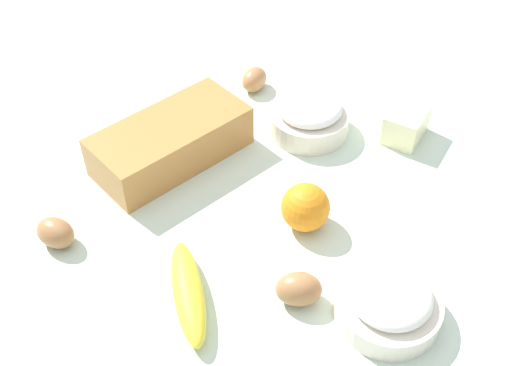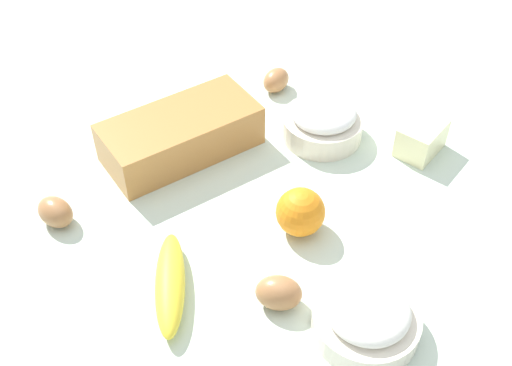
{
  "view_description": "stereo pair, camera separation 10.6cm",
  "coord_description": "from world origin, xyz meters",
  "px_view_note": "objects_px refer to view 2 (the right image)",
  "views": [
    {
      "loc": [
        -0.62,
        -0.44,
        0.78
      ],
      "look_at": [
        0.0,
        0.0,
        0.04
      ],
      "focal_mm": 44.88,
      "sensor_mm": 36.0,
      "label": 1
    },
    {
      "loc": [
        -0.56,
        -0.52,
        0.78
      ],
      "look_at": [
        0.0,
        0.0,
        0.04
      ],
      "focal_mm": 44.88,
      "sensor_mm": 36.0,
      "label": 2
    }
  ],
  "objects_px": {
    "flour_bowl": "(367,317)",
    "banana": "(170,283)",
    "egg_beside_bowl": "(55,212)",
    "egg_loose": "(279,293)",
    "butter_block": "(421,138)",
    "sugar_bowl": "(323,121)",
    "orange_fruit": "(298,214)",
    "loaf_pan": "(182,133)",
    "egg_near_butter": "(276,80)"
  },
  "relations": [
    {
      "from": "orange_fruit",
      "to": "butter_block",
      "type": "distance_m",
      "value": 0.31
    },
    {
      "from": "orange_fruit",
      "to": "loaf_pan",
      "type": "bearing_deg",
      "value": 88.46
    },
    {
      "from": "loaf_pan",
      "to": "banana",
      "type": "relative_size",
      "value": 1.59
    },
    {
      "from": "banana",
      "to": "sugar_bowl",
      "type": "bearing_deg",
      "value": 8.31
    },
    {
      "from": "banana",
      "to": "butter_block",
      "type": "distance_m",
      "value": 0.53
    },
    {
      "from": "flour_bowl",
      "to": "egg_loose",
      "type": "height_order",
      "value": "flour_bowl"
    },
    {
      "from": "egg_beside_bowl",
      "to": "egg_loose",
      "type": "height_order",
      "value": "egg_loose"
    },
    {
      "from": "sugar_bowl",
      "to": "banana",
      "type": "relative_size",
      "value": 0.79
    },
    {
      "from": "loaf_pan",
      "to": "egg_near_butter",
      "type": "relative_size",
      "value": 4.72
    },
    {
      "from": "butter_block",
      "to": "egg_near_butter",
      "type": "bearing_deg",
      "value": 96.83
    },
    {
      "from": "orange_fruit",
      "to": "butter_block",
      "type": "bearing_deg",
      "value": -6.67
    },
    {
      "from": "sugar_bowl",
      "to": "egg_loose",
      "type": "distance_m",
      "value": 0.39
    },
    {
      "from": "flour_bowl",
      "to": "banana",
      "type": "bearing_deg",
      "value": 119.66
    },
    {
      "from": "flour_bowl",
      "to": "egg_near_butter",
      "type": "relative_size",
      "value": 2.37
    },
    {
      "from": "butter_block",
      "to": "banana",
      "type": "bearing_deg",
      "value": 169.88
    },
    {
      "from": "butter_block",
      "to": "egg_loose",
      "type": "xyz_separation_m",
      "value": [
        -0.43,
        -0.04,
        -0.0
      ]
    },
    {
      "from": "loaf_pan",
      "to": "flour_bowl",
      "type": "bearing_deg",
      "value": -87.22
    },
    {
      "from": "egg_near_butter",
      "to": "egg_beside_bowl",
      "type": "height_order",
      "value": "same"
    },
    {
      "from": "flour_bowl",
      "to": "egg_beside_bowl",
      "type": "xyz_separation_m",
      "value": [
        -0.18,
        0.49,
        -0.01
      ]
    },
    {
      "from": "egg_loose",
      "to": "banana",
      "type": "bearing_deg",
      "value": 125.68
    },
    {
      "from": "egg_near_butter",
      "to": "orange_fruit",
      "type": "bearing_deg",
      "value": -133.05
    },
    {
      "from": "flour_bowl",
      "to": "sugar_bowl",
      "type": "height_order",
      "value": "sugar_bowl"
    },
    {
      "from": "banana",
      "to": "egg_near_butter",
      "type": "height_order",
      "value": "egg_near_butter"
    },
    {
      "from": "sugar_bowl",
      "to": "banana",
      "type": "xyz_separation_m",
      "value": [
        -0.43,
        -0.06,
        -0.02
      ]
    },
    {
      "from": "egg_beside_bowl",
      "to": "loaf_pan",
      "type": "bearing_deg",
      "value": -3.89
    },
    {
      "from": "orange_fruit",
      "to": "butter_block",
      "type": "xyz_separation_m",
      "value": [
        0.3,
        -0.04,
        -0.01
      ]
    },
    {
      "from": "sugar_bowl",
      "to": "loaf_pan",
      "type": "bearing_deg",
      "value": 142.01
    },
    {
      "from": "flour_bowl",
      "to": "egg_loose",
      "type": "relative_size",
      "value": 2.21
    },
    {
      "from": "sugar_bowl",
      "to": "egg_beside_bowl",
      "type": "xyz_separation_m",
      "value": [
        -0.47,
        0.18,
        -0.01
      ]
    },
    {
      "from": "flour_bowl",
      "to": "orange_fruit",
      "type": "relative_size",
      "value": 1.91
    },
    {
      "from": "loaf_pan",
      "to": "banana",
      "type": "distance_m",
      "value": 0.32
    },
    {
      "from": "egg_near_butter",
      "to": "egg_loose",
      "type": "height_order",
      "value": "egg_loose"
    },
    {
      "from": "loaf_pan",
      "to": "orange_fruit",
      "type": "relative_size",
      "value": 3.8
    },
    {
      "from": "sugar_bowl",
      "to": "banana",
      "type": "bearing_deg",
      "value": -171.69
    },
    {
      "from": "loaf_pan",
      "to": "orange_fruit",
      "type": "bearing_deg",
      "value": -78.38
    },
    {
      "from": "flour_bowl",
      "to": "orange_fruit",
      "type": "xyz_separation_m",
      "value": [
        0.08,
        0.19,
        0.01
      ]
    },
    {
      "from": "butter_block",
      "to": "egg_loose",
      "type": "bearing_deg",
      "value": -175.17
    },
    {
      "from": "loaf_pan",
      "to": "egg_loose",
      "type": "height_order",
      "value": "loaf_pan"
    },
    {
      "from": "sugar_bowl",
      "to": "egg_loose",
      "type": "xyz_separation_m",
      "value": [
        -0.34,
        -0.19,
        -0.01
      ]
    },
    {
      "from": "butter_block",
      "to": "egg_beside_bowl",
      "type": "bearing_deg",
      "value": 149.0
    },
    {
      "from": "orange_fruit",
      "to": "egg_near_butter",
      "type": "height_order",
      "value": "orange_fruit"
    },
    {
      "from": "loaf_pan",
      "to": "egg_beside_bowl",
      "type": "height_order",
      "value": "loaf_pan"
    },
    {
      "from": "egg_beside_bowl",
      "to": "orange_fruit",
      "type": "bearing_deg",
      "value": -49.68
    },
    {
      "from": "loaf_pan",
      "to": "orange_fruit",
      "type": "xyz_separation_m",
      "value": [
        -0.01,
        -0.28,
        -0.0
      ]
    },
    {
      "from": "sugar_bowl",
      "to": "butter_block",
      "type": "distance_m",
      "value": 0.18
    },
    {
      "from": "loaf_pan",
      "to": "flour_bowl",
      "type": "distance_m",
      "value": 0.48
    },
    {
      "from": "loaf_pan",
      "to": "banana",
      "type": "bearing_deg",
      "value": -122.43
    },
    {
      "from": "egg_beside_bowl",
      "to": "egg_loose",
      "type": "xyz_separation_m",
      "value": [
        0.13,
        -0.37,
        0.0
      ]
    },
    {
      "from": "flour_bowl",
      "to": "sugar_bowl",
      "type": "bearing_deg",
      "value": 46.92
    },
    {
      "from": "flour_bowl",
      "to": "orange_fruit",
      "type": "height_order",
      "value": "orange_fruit"
    }
  ]
}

